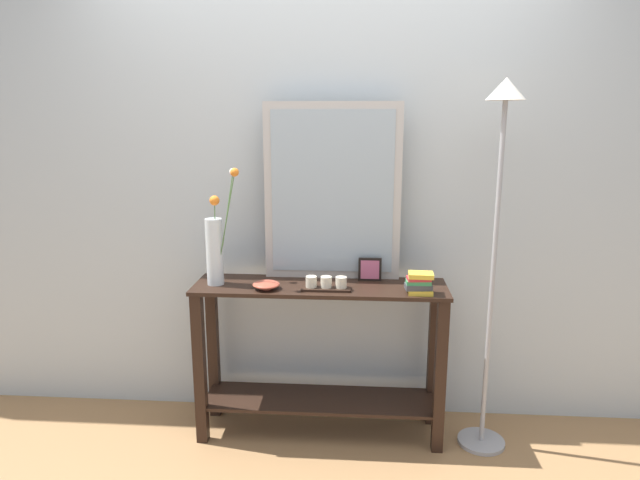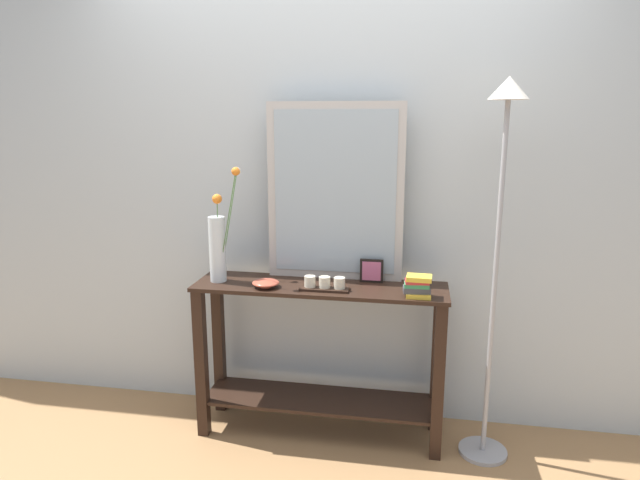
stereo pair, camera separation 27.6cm
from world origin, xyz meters
name	(u,v)px [view 1 (the left image)]	position (x,y,z in m)	size (l,w,h in m)	color
ground_plane	(320,432)	(0.00, 0.00, -0.01)	(7.00, 6.00, 0.02)	#997047
wall_back	(324,176)	(0.00, 0.29, 1.35)	(6.40, 0.08, 2.70)	#B2BCC1
console_table	(320,347)	(0.00, 0.00, 0.49)	(1.29, 0.34, 0.83)	black
mirror_leaning	(332,192)	(0.05, 0.14, 1.28)	(0.71, 0.03, 0.91)	#B7B2AD
tall_vase_left	(216,246)	(-0.53, -0.02, 1.03)	(0.19, 0.18, 0.60)	silver
candle_tray	(326,284)	(0.04, -0.07, 0.85)	(0.24, 0.09, 0.07)	black
picture_frame_small	(370,269)	(0.25, 0.09, 0.89)	(0.12, 0.01, 0.12)	black
decorative_bowl	(266,285)	(-0.26, -0.08, 0.85)	(0.14, 0.14, 0.04)	#B24C38
book_stack	(419,283)	(0.49, -0.10, 0.88)	(0.14, 0.10, 0.11)	gold
floor_lamp	(498,209)	(0.85, -0.05, 1.24)	(0.24, 0.24, 1.84)	#9E9EA3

